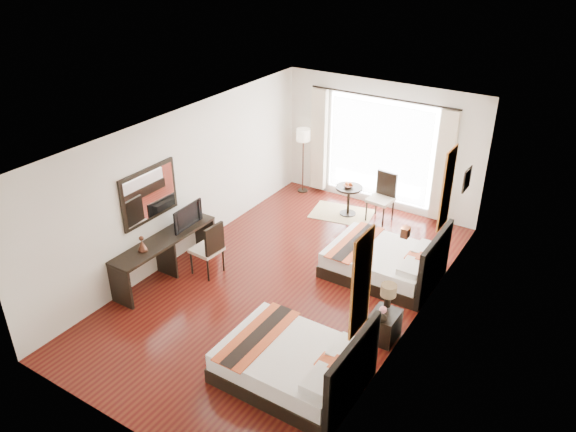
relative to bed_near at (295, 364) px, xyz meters
The scene contains 29 objects.
floor 2.33m from the bed_near, 125.32° to the left, with size 4.50×7.50×0.01m, color #3C0D0A.
ceiling 3.41m from the bed_near, 125.32° to the left, with size 4.50×7.50×0.02m, color white.
wall_headboard 2.37m from the bed_near, 64.38° to the left, with size 0.01×7.50×2.80m, color silver.
wall_desk 4.20m from the bed_near, 152.20° to the left, with size 0.01×7.50×2.80m, color silver.
wall_window 5.90m from the bed_near, 103.37° to the left, with size 4.50×0.01×2.80m, color silver.
wall_entry 2.55m from the bed_near, 125.82° to the right, with size 4.50×0.01×2.80m, color silver.
window_glass 5.87m from the bed_near, 103.40° to the left, with size 2.40×0.02×2.20m, color white.
sheer_curtain 5.81m from the bed_near, 103.54° to the left, with size 2.30×0.02×2.10m, color white.
drape_left 6.26m from the bed_near, 116.81° to the left, with size 0.35×0.14×2.35m, color beige.
drape_right 5.61m from the bed_near, 88.85° to the left, with size 0.35×0.14×2.35m, color beige.
art_panel_near 1.89m from the bed_near, ahead, with size 0.03×0.50×1.35m, color maroon.
art_panel_far 3.61m from the bed_near, 73.85° to the left, with size 0.03×0.50×1.35m, color maroon.
wall_sconce 2.36m from the bed_near, 59.95° to the left, with size 0.10×0.14×0.14m, color #3F2116.
mirror_frame 3.91m from the bed_near, 164.29° to the left, with size 0.04×1.25×0.95m, color black.
mirror_glass 3.89m from the bed_near, 164.19° to the left, with size 0.01×1.12×0.82m, color white.
bed_near is the anchor object (origin of this frame).
bed_far 3.08m from the bed_near, 89.94° to the left, with size 1.92×1.50×1.08m.
nightstand 1.62m from the bed_near, 65.15° to the left, with size 0.39×0.48×0.47m, color black.
table_lamp 1.80m from the bed_near, 68.30° to the left, with size 0.24×0.24×0.38m.
vase 1.50m from the bed_near, 61.40° to the left, with size 0.13×0.13×0.14m, color black.
console_desk 3.48m from the bed_near, 163.27° to the left, with size 0.50×2.20×0.76m, color black.
television 3.72m from the bed_near, 154.89° to the left, with size 0.75×0.10×0.43m, color black.
bronze_figurine 3.42m from the bed_near, behind, with size 0.17×0.17×0.25m, color #3F2116, non-canonical shape.
desk_chair 3.10m from the bed_near, 152.16° to the left, with size 0.51×0.51×1.03m.
floor_lamp 6.25m from the bed_near, 120.09° to the left, with size 0.31×0.31×1.54m.
side_table 5.12m from the bed_near, 108.78° to the left, with size 0.57×0.57×0.66m, color black.
fruit_bowl 5.10m from the bed_near, 108.98° to the left, with size 0.20×0.20×0.05m, color #462719.
window_chair 5.07m from the bed_near, 100.90° to the left, with size 0.53×0.53×1.04m.
jute_rug 5.11m from the bed_near, 110.20° to the left, with size 1.30×0.88×0.01m, color tan.
Camera 1 is at (4.40, -6.90, 5.69)m, focal length 35.00 mm.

